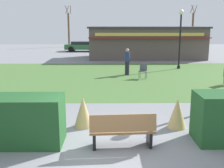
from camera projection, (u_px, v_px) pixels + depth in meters
name	position (u px, v px, depth m)	size (l,w,h in m)	color
ground_plane	(107.00, 150.00, 7.15)	(80.00, 80.00, 0.00)	slate
lawn_patch	(108.00, 77.00, 17.29)	(36.00, 12.00, 0.01)	#446B33
park_bench	(122.00, 130.00, 7.19)	(1.73, 0.63, 0.95)	olive
hedge_left	(16.00, 120.00, 7.42)	(2.47, 1.10, 1.31)	#1E4C23
ornamental_grass_behind_left	(177.00, 113.00, 8.61)	(0.59, 0.59, 0.95)	tan
ornamental_grass_behind_right	(83.00, 112.00, 8.69)	(0.59, 0.59, 0.96)	tan
lamppost_far	(180.00, 32.00, 19.92)	(0.36, 0.36, 4.23)	black
food_kiosk	(146.00, 42.00, 26.82)	(11.00, 5.06, 3.00)	#594C47
cafe_chair_west	(143.00, 70.00, 16.59)	(0.55, 0.55, 0.89)	#4C5156
person_strolling	(127.00, 61.00, 17.79)	(0.34, 0.34, 1.69)	#23232D
parked_car_west_slot	(83.00, 46.00, 33.84)	(4.30, 2.26, 1.20)	#2D6638
tree_left_bg	(192.00, 29.00, 40.14)	(0.91, 0.96, 5.94)	brown
tree_right_bg	(69.00, 29.00, 40.74)	(0.91, 0.96, 5.90)	brown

